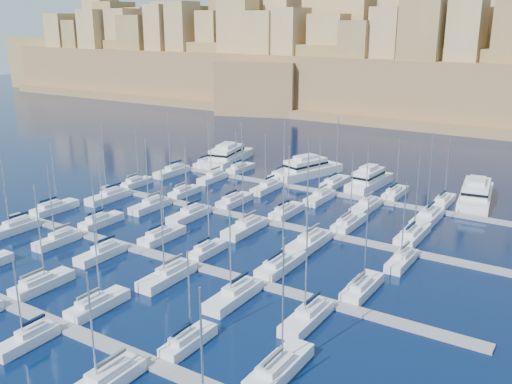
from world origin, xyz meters
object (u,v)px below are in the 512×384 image
Objects in this scene: motor_yacht_c at (369,180)px; sailboat_2 at (42,284)px; sailboat_4 at (188,341)px; motor_yacht_d at (476,194)px; motor_yacht_b at (307,169)px; motor_yacht_a at (228,156)px.

sailboat_2 is at bearing -105.09° from motor_yacht_c.
sailboat_4 is 73.33m from motor_yacht_d.
sailboat_2 is 0.76× the size of motor_yacht_d.
sailboat_4 reaches higher than motor_yacht_b.
motor_yacht_c is at bearing 95.63° from sailboat_4.
sailboat_4 is 0.56× the size of motor_yacht_a.
motor_yacht_b is at bearing 175.12° from motor_yacht_c.
sailboat_2 is 81.91m from motor_yacht_d.
motor_yacht_a is 1.34× the size of motor_yacht_c.
motor_yacht_c is at bearing 74.91° from sailboat_2.
motor_yacht_a is 60.60m from motor_yacht_d.
sailboat_2 is 1.27× the size of sailboat_4.
motor_yacht_a and motor_yacht_c have the same top height.
sailboat_2 is 0.71× the size of motor_yacht_a.
motor_yacht_a is at bearing 176.70° from motor_yacht_c.
sailboat_4 is 0.60× the size of motor_yacht_d.
sailboat_2 is at bearing 178.71° from sailboat_4.
motor_yacht_a is 1.10× the size of motor_yacht_b.
motor_yacht_a and motor_yacht_b have the same top height.
sailboat_4 is 0.62× the size of motor_yacht_b.
sailboat_2 reaches higher than motor_yacht_d.
motor_yacht_c is at bearing -3.30° from motor_yacht_a.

